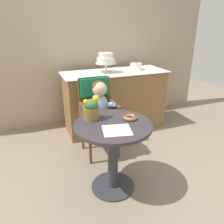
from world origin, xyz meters
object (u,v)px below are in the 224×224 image
at_px(wicker_chair, 97,104).
at_px(tiered_cake_stand, 106,59).
at_px(flower_vase, 91,109).
at_px(seated_child, 101,105).
at_px(round_layer_cake, 136,66).
at_px(cafe_table, 113,144).
at_px(donut_front, 130,117).

xyz_separation_m(wicker_chair, tiered_cake_stand, (0.32, 0.55, 0.45)).
height_order(wicker_chair, flower_vase, flower_vase).
relative_size(seated_child, round_layer_cake, 4.03).
bearing_deg(cafe_table, tiered_cake_stand, 72.58).
bearing_deg(cafe_table, wicker_chair, 83.60).
bearing_deg(donut_front, flower_vase, 158.39).
xyz_separation_m(donut_front, round_layer_cake, (0.72, 1.29, 0.21)).
xyz_separation_m(cafe_table, donut_front, (0.19, 0.03, 0.23)).
bearing_deg(flower_vase, tiered_cake_stand, 63.73).
distance_m(flower_vase, tiered_cake_stand, 1.29).
relative_size(wicker_chair, flower_vase, 4.05).
bearing_deg(tiered_cake_stand, cafe_table, -107.42).
height_order(cafe_table, donut_front, donut_front).
relative_size(cafe_table, donut_front, 5.46).
distance_m(tiered_cake_stand, round_layer_cake, 0.52).
relative_size(donut_front, tiered_cake_stand, 0.44).
xyz_separation_m(seated_child, flower_vase, (-0.24, -0.43, 0.15)).
bearing_deg(seated_child, cafe_table, -98.05).
xyz_separation_m(cafe_table, wicker_chair, (0.08, 0.75, 0.13)).
distance_m(seated_child, flower_vase, 0.51).
distance_m(seated_child, round_layer_cake, 1.13).
height_order(cafe_table, flower_vase, flower_vase).
height_order(cafe_table, tiered_cake_stand, tiered_cake_stand).
xyz_separation_m(flower_vase, round_layer_cake, (1.06, 1.15, 0.12)).
distance_m(donut_front, flower_vase, 0.38).
relative_size(cafe_table, round_layer_cake, 4.00).
xyz_separation_m(cafe_table, seated_child, (0.08, 0.60, 0.17)).
height_order(flower_vase, tiered_cake_stand, tiered_cake_stand).
bearing_deg(round_layer_cake, wicker_chair, -145.35).
distance_m(cafe_table, round_layer_cake, 1.66).
bearing_deg(seated_child, donut_front, -79.39).
bearing_deg(tiered_cake_stand, flower_vase, -116.27).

